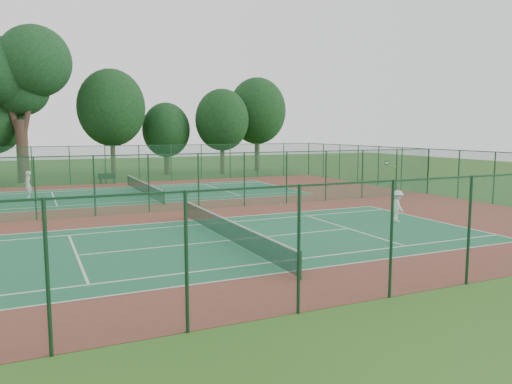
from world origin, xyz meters
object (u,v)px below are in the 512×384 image
player_near (398,206)px  bench (107,178)px  big_tree (19,71)px  player_far (28,185)px

player_near → bench: player_near is taller
big_tree → bench: bearing=-36.1°
player_far → bench: player_far is taller
bench → player_near: bearing=-48.7°
player_near → big_tree: size_ratio=0.12×
player_far → big_tree: big_tree is taller
player_far → big_tree: bearing=-175.0°
player_near → player_far: player_far is taller
bench → big_tree: size_ratio=0.11×
player_far → bench: size_ratio=1.19×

